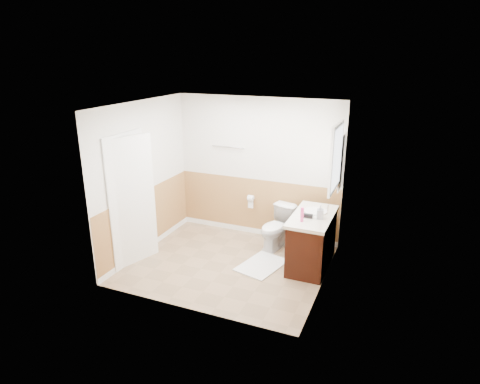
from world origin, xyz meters
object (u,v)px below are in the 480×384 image
at_px(bath_mat, 262,265).
at_px(lotion_bottle, 302,215).
at_px(toilet, 276,228).
at_px(soap_dispenser, 320,212).
at_px(vanity_cabinet, 312,242).

relative_size(bath_mat, lotion_bottle, 3.64).
bearing_deg(toilet, bath_mat, -75.68).
height_order(toilet, soap_dispenser, soap_dispenser).
xyz_separation_m(bath_mat, vanity_cabinet, (0.71, 0.32, 0.39)).
bearing_deg(toilet, vanity_cabinet, -15.66).
bearing_deg(vanity_cabinet, soap_dispenser, -38.30).
distance_m(toilet, lotion_bottle, 1.12).
bearing_deg(lotion_bottle, vanity_cabinet, 72.31).
bearing_deg(bath_mat, toilet, 90.00).
height_order(bath_mat, lotion_bottle, lotion_bottle).
relative_size(toilet, vanity_cabinet, 0.66).
bearing_deg(bath_mat, soap_dispenser, 15.52).
distance_m(toilet, soap_dispenser, 1.14).
bearing_deg(soap_dispenser, bath_mat, -164.48).
relative_size(bath_mat, vanity_cabinet, 0.73).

